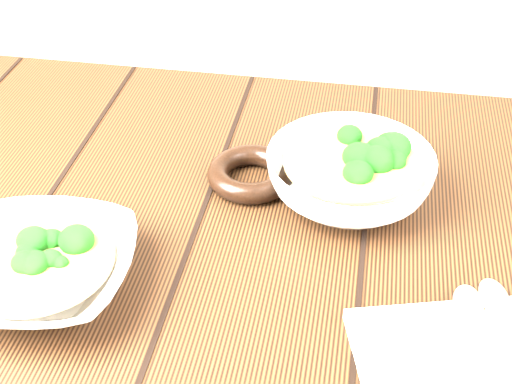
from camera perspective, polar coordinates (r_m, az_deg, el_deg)
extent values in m
cube|color=#351F0F|center=(0.86, -3.62, -4.56)|extent=(1.20, 0.80, 0.04)
imported|color=silver|center=(0.80, -16.85, -6.05)|extent=(0.22, 0.22, 0.05)
cylinder|color=olive|center=(0.79, -17.04, -5.26)|extent=(0.16, 0.16, 0.00)
ellipsoid|color=#24771A|center=(0.78, -15.66, -4.87)|extent=(0.03, 0.03, 0.03)
ellipsoid|color=#24771A|center=(0.81, -15.71, -3.50)|extent=(0.03, 0.03, 0.03)
ellipsoid|color=#24771A|center=(0.82, -18.41, -3.16)|extent=(0.03, 0.03, 0.03)
ellipsoid|color=#24771A|center=(0.79, -18.83, -5.07)|extent=(0.03, 0.03, 0.03)
ellipsoid|color=#24771A|center=(0.77, -18.77, -6.68)|extent=(0.03, 0.03, 0.03)
ellipsoid|color=#24771A|center=(0.75, -15.56, -7.11)|extent=(0.03, 0.03, 0.03)
imported|color=silver|center=(0.89, 7.47, 1.21)|extent=(0.24, 0.24, 0.06)
cylinder|color=olive|center=(0.88, 7.59, 2.39)|extent=(0.17, 0.17, 0.00)
ellipsoid|color=#24771A|center=(0.88, 8.93, 2.81)|extent=(0.04, 0.03, 0.03)
ellipsoid|color=#24771A|center=(0.90, 8.77, 3.71)|extent=(0.04, 0.03, 0.03)
ellipsoid|color=#24771A|center=(0.92, 6.92, 4.44)|extent=(0.04, 0.03, 0.03)
ellipsoid|color=#24771A|center=(0.89, 6.26, 3.29)|extent=(0.04, 0.03, 0.03)
ellipsoid|color=#24771A|center=(0.87, 5.14, 2.55)|extent=(0.04, 0.03, 0.03)
ellipsoid|color=#24771A|center=(0.84, 5.75, 1.12)|extent=(0.04, 0.03, 0.03)
ellipsoid|color=#24771A|center=(0.85, 8.07, 1.63)|extent=(0.04, 0.03, 0.03)
ellipsoid|color=#24771A|center=(0.86, 10.04, 1.72)|extent=(0.04, 0.03, 0.03)
torus|color=black|center=(0.92, -0.41, 1.47)|extent=(0.12, 0.12, 0.03)
cube|color=beige|center=(0.73, 18.12, -14.10)|extent=(0.28, 0.25, 0.01)
cylinder|color=#BDB6A6|center=(0.71, 17.10, -13.82)|extent=(0.01, 0.15, 0.01)
ellipsoid|color=#BDB6A6|center=(0.78, 16.59, -8.58)|extent=(0.03, 0.06, 0.01)
ellipsoid|color=#BDB6A6|center=(0.79, 18.53, -8.01)|extent=(0.04, 0.06, 0.01)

